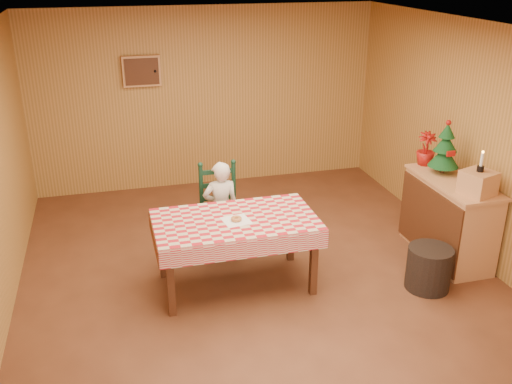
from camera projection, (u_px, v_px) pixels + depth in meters
ground at (261, 281)px, 6.10m from camera, size 6.00×6.00×0.00m
cabin_walls at (247, 102)px, 5.88m from camera, size 5.10×6.05×2.65m
dining_table at (235, 226)px, 5.77m from camera, size 1.66×0.96×0.77m
ladder_chair at (220, 211)px, 6.54m from camera, size 0.44×0.40×1.08m
seated_child at (221, 209)px, 6.47m from camera, size 0.41×0.27×1.12m
napkin at (236, 221)px, 5.69m from camera, size 0.30×0.30×0.00m
donut at (236, 219)px, 5.69m from camera, size 0.14×0.14×0.04m
shelf_unit at (448, 219)px, 6.45m from camera, size 0.54×1.24×0.93m
crate at (478, 183)px, 5.87m from camera, size 0.38×0.38×0.25m
christmas_tree at (445, 149)px, 6.39m from camera, size 0.34×0.34×0.62m
flower_arrangement at (426, 149)px, 6.68m from camera, size 0.26×0.26×0.39m
candle_set at (481, 166)px, 5.80m from camera, size 0.07×0.07×0.22m
storage_bin at (429, 268)px, 5.90m from camera, size 0.54×0.54×0.46m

